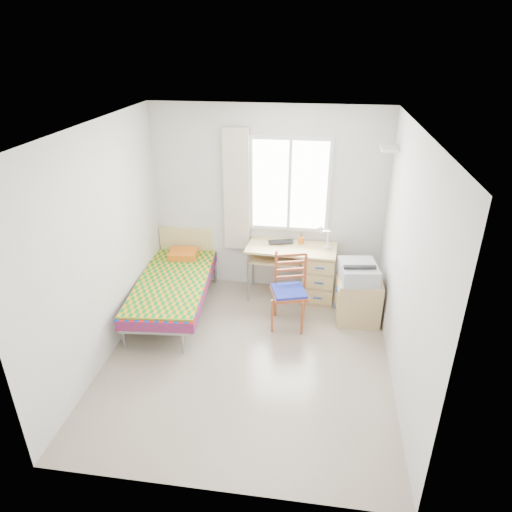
{
  "coord_description": "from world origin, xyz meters",
  "views": [
    {
      "loc": [
        0.7,
        -4.2,
        3.36
      ],
      "look_at": [
        0.01,
        0.55,
        1.04
      ],
      "focal_mm": 32.0,
      "sensor_mm": 36.0,
      "label": 1
    }
  ],
  "objects_px": {
    "desk": "(314,271)",
    "cabinet": "(358,300)",
    "bed": "(175,282)",
    "printer": "(358,272)",
    "chair": "(290,286)"
  },
  "relations": [
    {
      "from": "desk",
      "to": "chair",
      "type": "height_order",
      "value": "chair"
    },
    {
      "from": "bed",
      "to": "printer",
      "type": "relative_size",
      "value": 3.52
    },
    {
      "from": "cabinet",
      "to": "printer",
      "type": "relative_size",
      "value": 1.04
    },
    {
      "from": "desk",
      "to": "printer",
      "type": "xyz_separation_m",
      "value": [
        0.55,
        -0.49,
        0.29
      ]
    },
    {
      "from": "bed",
      "to": "desk",
      "type": "xyz_separation_m",
      "value": [
        1.82,
        0.57,
        0.01
      ]
    },
    {
      "from": "desk",
      "to": "cabinet",
      "type": "xyz_separation_m",
      "value": [
        0.58,
        -0.5,
        -0.12
      ]
    },
    {
      "from": "desk",
      "to": "printer",
      "type": "bearing_deg",
      "value": -38.14
    },
    {
      "from": "cabinet",
      "to": "desk",
      "type": "bearing_deg",
      "value": 137.2
    },
    {
      "from": "bed",
      "to": "chair",
      "type": "bearing_deg",
      "value": -9.12
    },
    {
      "from": "chair",
      "to": "cabinet",
      "type": "distance_m",
      "value": 0.92
    },
    {
      "from": "bed",
      "to": "cabinet",
      "type": "height_order",
      "value": "bed"
    },
    {
      "from": "bed",
      "to": "printer",
      "type": "height_order",
      "value": "bed"
    },
    {
      "from": "chair",
      "to": "cabinet",
      "type": "height_order",
      "value": "chair"
    },
    {
      "from": "bed",
      "to": "chair",
      "type": "height_order",
      "value": "chair"
    },
    {
      "from": "cabinet",
      "to": "printer",
      "type": "bearing_deg",
      "value": 169.76
    }
  ]
}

